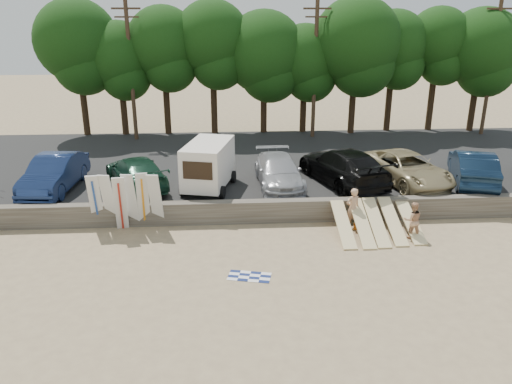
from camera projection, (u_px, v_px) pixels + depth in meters
ground at (330, 250)px, 19.53m from camera, size 120.00×120.00×0.00m
seawall at (317, 210)px, 22.18m from camera, size 44.00×0.50×1.00m
parking_lot at (294, 165)px, 29.27m from camera, size 44.00×14.50×0.70m
treeline at (281, 46)px, 33.65m from camera, size 32.80×6.38×9.19m
utility_poles at (315, 66)px, 32.82m from camera, size 25.80×0.26×9.00m
box_trailer at (208, 163)px, 23.78m from camera, size 2.70×3.93×2.30m
car_0 at (54, 173)px, 23.79m from camera, size 2.14×5.20×1.67m
car_1 at (136, 172)px, 24.24m from camera, size 4.06×5.62×1.51m
car_2 at (279, 172)px, 24.43m from camera, size 2.26×5.11×1.46m
car_3 at (343, 166)px, 24.77m from camera, size 4.20×6.54×1.76m
car_4 at (407, 168)px, 24.80m from camera, size 3.87×5.95×1.52m
car_5 at (473, 167)px, 24.73m from camera, size 3.23×5.40×1.68m
surfboard_upright_0 at (96, 202)px, 21.02m from camera, size 0.56×0.78×2.52m
surfboard_upright_1 at (109, 201)px, 21.05m from camera, size 0.61×0.78×2.53m
surfboard_upright_2 at (120, 204)px, 20.81m from camera, size 0.62×0.83×2.52m
surfboard_upright_3 at (131, 201)px, 21.05m from camera, size 0.58×0.69×2.55m
surfboard_upright_4 at (143, 200)px, 21.12m from camera, size 0.58×0.61×2.57m
surfboard_upright_5 at (156, 201)px, 21.11m from camera, size 0.59×0.79×2.53m
surfboard_low_0 at (343, 224)px, 20.69m from camera, size 0.56×2.86×1.03m
surfboard_low_1 at (362, 223)px, 20.67m from camera, size 0.56×2.83×1.13m
surfboard_low_2 at (376, 222)px, 20.76m from camera, size 0.56×2.83×1.13m
surfboard_low_3 at (392, 221)px, 20.92m from camera, size 0.56×2.84×1.09m
surfboard_low_4 at (410, 220)px, 21.08m from camera, size 0.56×2.87×1.00m
beachgoer_a at (353, 208)px, 21.33m from camera, size 0.76×0.62×1.79m
beachgoer_b at (413, 220)px, 20.36m from camera, size 0.81×0.65×1.57m
cooler at (360, 221)px, 21.84m from camera, size 0.47×0.43×0.32m
gear_bag at (357, 227)px, 21.41m from camera, size 0.35×0.32×0.22m
beach_towel at (249, 276)px, 17.59m from camera, size 1.80×1.80×0.00m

